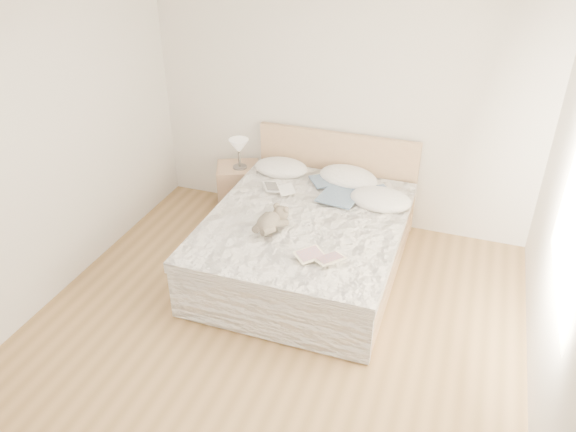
% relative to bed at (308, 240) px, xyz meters
% --- Properties ---
extents(floor, '(4.00, 4.50, 0.00)m').
position_rel_bed_xyz_m(floor, '(0.00, -1.19, -0.31)').
color(floor, brown).
rests_on(floor, ground).
extents(wall_back, '(4.00, 0.02, 2.70)m').
position_rel_bed_xyz_m(wall_back, '(0.00, 1.06, 1.04)').
color(wall_back, silver).
rests_on(wall_back, ground).
extents(wall_left, '(0.02, 4.50, 2.70)m').
position_rel_bed_xyz_m(wall_left, '(-2.00, -1.19, 1.04)').
color(wall_left, silver).
rests_on(wall_left, ground).
extents(bed, '(1.72, 2.14, 1.00)m').
position_rel_bed_xyz_m(bed, '(0.00, 0.00, 0.00)').
color(bed, tan).
rests_on(bed, floor).
extents(nightstand, '(0.57, 0.55, 0.56)m').
position_rel_bed_xyz_m(nightstand, '(-1.04, 0.76, -0.03)').
color(nightstand, '#A08060').
rests_on(nightstand, floor).
extents(table_lamp, '(0.27, 0.27, 0.33)m').
position_rel_bed_xyz_m(table_lamp, '(-1.00, 0.73, 0.49)').
color(table_lamp, '#4E4844').
rests_on(table_lamp, nightstand).
extents(pillow_left, '(0.57, 0.41, 0.17)m').
position_rel_bed_xyz_m(pillow_left, '(-0.53, 0.73, 0.33)').
color(pillow_left, white).
rests_on(pillow_left, bed).
extents(pillow_middle, '(0.71, 0.57, 0.19)m').
position_rel_bed_xyz_m(pillow_middle, '(0.19, 0.75, 0.33)').
color(pillow_middle, white).
rests_on(pillow_middle, bed).
extents(pillow_right, '(0.60, 0.43, 0.17)m').
position_rel_bed_xyz_m(pillow_right, '(0.59, 0.41, 0.33)').
color(pillow_right, white).
rests_on(pillow_right, bed).
extents(blouse, '(0.63, 0.66, 0.02)m').
position_rel_bed_xyz_m(blouse, '(0.21, 0.42, 0.32)').
color(blouse, '#405672').
rests_on(blouse, bed).
extents(photo_book, '(0.38, 0.35, 0.02)m').
position_rel_bed_xyz_m(photo_book, '(-0.39, 0.30, 0.32)').
color(photo_book, white).
rests_on(photo_book, bed).
extents(childrens_book, '(0.41, 0.40, 0.02)m').
position_rel_bed_xyz_m(childrens_book, '(0.31, -0.68, 0.32)').
color(childrens_book, '#F2E8C4').
rests_on(childrens_book, bed).
extents(teddy_bear, '(0.31, 0.38, 0.17)m').
position_rel_bed_xyz_m(teddy_bear, '(-0.22, -0.43, 0.34)').
color(teddy_bear, '#61584A').
rests_on(teddy_bear, bed).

